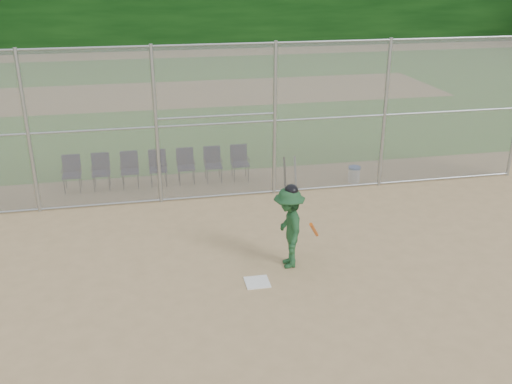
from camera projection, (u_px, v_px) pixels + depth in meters
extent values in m
plane|color=tan|center=(283.00, 296.00, 10.61)|extent=(100.00, 100.00, 0.00)
plane|color=#316C20|center=(191.00, 93.00, 26.96)|extent=(100.00, 100.00, 0.00)
plane|color=tan|center=(191.00, 93.00, 26.95)|extent=(24.00, 24.00, 0.00)
cube|color=gray|center=(236.00, 123.00, 14.40)|extent=(16.00, 0.02, 4.00)
cylinder|color=#9EA3A8|center=(235.00, 44.00, 13.67)|extent=(16.00, 0.05, 0.05)
cube|color=white|center=(257.00, 282.00, 11.04)|extent=(0.47, 0.47, 0.02)
imported|color=#1D4A26|center=(289.00, 228.00, 11.38)|extent=(0.70, 1.13, 1.69)
ellipsoid|color=black|center=(290.00, 190.00, 11.07)|extent=(0.27, 0.30, 0.23)
cylinder|color=#D15613|center=(314.00, 230.00, 11.05)|extent=(0.40, 0.65, 0.59)
cylinder|color=white|center=(354.00, 175.00, 16.06)|extent=(0.33, 0.33, 0.39)
cylinder|color=#2853B1|center=(355.00, 168.00, 15.98)|extent=(0.35, 0.35, 0.05)
cylinder|color=#D84C14|center=(274.00, 173.00, 15.55)|extent=(0.06, 0.22, 0.85)
cylinder|color=black|center=(285.00, 172.00, 15.61)|extent=(0.06, 0.25, 0.84)
cylinder|color=#B2B2B7|center=(295.00, 172.00, 15.67)|extent=(0.06, 0.28, 0.84)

